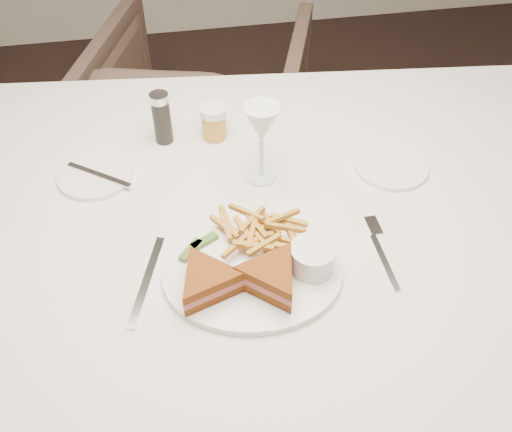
{
  "coord_description": "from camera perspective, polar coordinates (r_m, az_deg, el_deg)",
  "views": [
    {
      "loc": [
        -0.47,
        -0.54,
        1.55
      ],
      "look_at": [
        -0.34,
        0.2,
        0.8
      ],
      "focal_mm": 40.0,
      "sensor_mm": 36.0,
      "label": 1
    }
  ],
  "objects": [
    {
      "name": "chair_far",
      "position": [
        2.11,
        -5.3,
        10.6
      ],
      "size": [
        0.88,
        0.85,
        0.72
      ],
      "primitive_type": "imported",
      "rotation": [
        0.0,
        0.0,
        2.8
      ],
      "color": "#4F3B30",
      "rests_on": "ground"
    },
    {
      "name": "table_setting",
      "position": [
        1.06,
        -0.7,
        -0.75
      ],
      "size": [
        0.79,
        0.62,
        0.18
      ],
      "color": "white",
      "rests_on": "table"
    },
    {
      "name": "table",
      "position": [
        1.42,
        -0.36,
        -10.71
      ],
      "size": [
        1.67,
        1.21,
        0.75
      ],
      "primitive_type": "cube",
      "rotation": [
        0.0,
        0.0,
        -0.11
      ],
      "color": "silver",
      "rests_on": "ground"
    }
  ]
}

